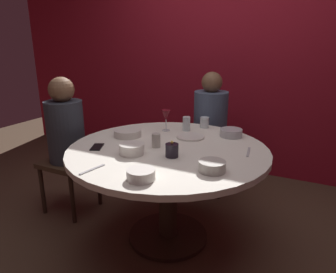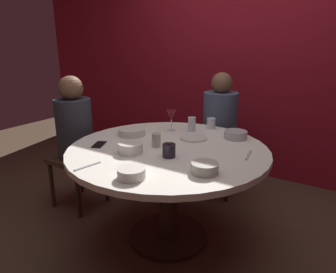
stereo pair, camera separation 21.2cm
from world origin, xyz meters
name	(u,v)px [view 1 (the left image)]	position (x,y,z in m)	size (l,w,h in m)	color
ground_plane	(168,236)	(0.00, 0.00, 0.00)	(8.00, 8.00, 0.00)	#4C3828
back_wall	(232,56)	(0.00, 1.58, 1.30)	(6.00, 0.10, 2.60)	maroon
dining_table	(168,166)	(0.00, 0.00, 0.59)	(1.41, 1.41, 0.73)	silver
seated_diner_left	(66,131)	(-0.96, 0.00, 0.73)	(0.40, 0.40, 1.18)	#3F2D1E
seated_diner_back	(210,119)	(0.00, 0.93, 0.73)	(0.40, 0.40, 1.18)	#3F2D1E
candle_holder	(172,150)	(0.10, -0.15, 0.78)	(0.09, 0.09, 0.11)	black
wine_glass	(166,116)	(-0.20, 0.37, 0.86)	(0.08, 0.08, 0.18)	silver
dinner_plate	(190,137)	(0.06, 0.28, 0.74)	(0.22, 0.22, 0.01)	silver
cell_phone	(97,147)	(-0.45, -0.22, 0.74)	(0.07, 0.14, 0.01)	black
bowl_serving_large	(231,133)	(0.33, 0.45, 0.76)	(0.17, 0.17, 0.06)	#B7B7BC
bowl_salad_center	(128,133)	(-0.40, 0.10, 0.76)	(0.22, 0.22, 0.05)	silver
bowl_small_white	(132,149)	(-0.16, -0.22, 0.77)	(0.16, 0.16, 0.07)	silver
bowl_sauce_side	(141,174)	(0.10, -0.53, 0.76)	(0.16, 0.16, 0.06)	silver
bowl_rice_portion	(212,166)	(0.41, -0.26, 0.76)	(0.16, 0.16, 0.06)	#B2ADA3
cup_near_candle	(156,140)	(-0.08, -0.03, 0.78)	(0.06, 0.06, 0.10)	#B2ADA3
cup_by_left_diner	(186,124)	(-0.05, 0.45, 0.79)	(0.06, 0.06, 0.12)	silver
cup_by_right_diner	(204,122)	(0.05, 0.61, 0.78)	(0.08, 0.08, 0.09)	silver
fork_near_plate	(92,169)	(-0.22, -0.55, 0.74)	(0.02, 0.18, 0.01)	#B7B7BC
knife_near_plate	(248,152)	(0.53, 0.14, 0.74)	(0.02, 0.18, 0.01)	#B7B7BC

